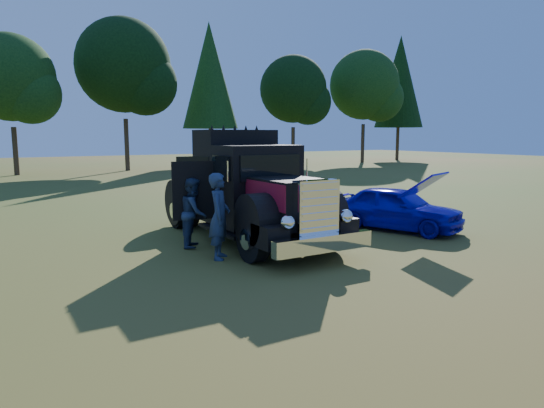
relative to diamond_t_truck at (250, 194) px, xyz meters
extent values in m
plane|color=#2E581A|center=(-0.07, -1.82, -1.28)|extent=(120.00, 120.00, 0.00)
cylinder|color=#2D2116|center=(-4.07, 27.68, 0.43)|extent=(0.36, 0.36, 3.42)
sphere|color=black|center=(-4.07, 27.68, 5.56)|extent=(6.08, 6.08, 6.08)
sphere|color=black|center=(-2.93, 26.92, 4.42)|extent=(4.18, 4.18, 4.18)
cylinder|color=#2D2116|center=(3.93, 28.18, 0.79)|extent=(0.36, 0.36, 4.14)
sphere|color=black|center=(3.93, 28.18, 7.00)|extent=(7.36, 7.36, 7.36)
sphere|color=black|center=(5.31, 27.26, 5.62)|extent=(5.06, 5.06, 5.06)
cylinder|color=#2D2116|center=(11.93, 29.68, 0.97)|extent=(0.36, 0.36, 4.50)
cone|color=black|center=(11.93, 29.68, 6.85)|extent=(5.00, 5.00, 9.38)
cylinder|color=#2D2116|center=(19.93, 28.18, 0.52)|extent=(0.36, 0.36, 3.60)
sphere|color=black|center=(19.93, 28.18, 5.92)|extent=(6.40, 6.40, 6.40)
sphere|color=black|center=(21.13, 27.38, 4.72)|extent=(4.40, 4.40, 4.40)
cylinder|color=#2D2116|center=(27.93, 27.18, 0.70)|extent=(0.36, 0.36, 3.96)
sphere|color=black|center=(27.93, 27.18, 6.64)|extent=(7.04, 7.04, 7.04)
sphere|color=black|center=(29.25, 26.30, 5.32)|extent=(4.84, 4.84, 4.84)
cylinder|color=#2D2116|center=(34.93, 29.18, 1.15)|extent=(0.36, 0.36, 4.86)
cone|color=black|center=(34.93, 29.18, 7.50)|extent=(5.40, 5.40, 10.12)
cylinder|color=black|center=(-1.04, -2.08, -0.73)|extent=(0.32, 1.10, 1.10)
cylinder|color=black|center=(1.06, -2.08, -0.73)|extent=(0.32, 1.10, 1.10)
cylinder|color=black|center=(-1.04, 2.72, -0.73)|extent=(0.32, 1.10, 1.10)
cylinder|color=black|center=(1.06, 2.72, -0.73)|extent=(0.32, 1.10, 1.10)
cylinder|color=black|center=(-0.71, 2.72, -0.73)|extent=(0.32, 1.10, 1.10)
cylinder|color=black|center=(0.73, 2.72, -0.73)|extent=(0.32, 1.10, 1.10)
cube|color=black|center=(0.01, 0.52, -0.66)|extent=(1.60, 6.40, 0.28)
cube|color=white|center=(0.01, -3.33, -0.73)|extent=(2.50, 0.22, 0.36)
cube|color=white|center=(0.01, -3.03, -0.03)|extent=(1.05, 0.30, 1.30)
cube|color=black|center=(0.01, -1.98, 0.02)|extent=(1.35, 1.80, 1.10)
cube|color=maroon|center=(-0.68, -1.98, 0.22)|extent=(0.02, 1.80, 0.60)
cube|color=maroon|center=(0.70, -1.98, 0.22)|extent=(0.02, 1.80, 0.60)
cylinder|color=black|center=(-0.94, -2.08, -0.33)|extent=(0.55, 1.24, 1.24)
cylinder|color=black|center=(0.96, -2.08, -0.33)|extent=(0.55, 1.24, 1.24)
sphere|color=white|center=(-0.77, -3.10, -0.23)|extent=(0.32, 0.32, 0.32)
sphere|color=white|center=(0.79, -3.10, -0.23)|extent=(0.32, 0.32, 0.32)
cube|color=black|center=(0.01, -0.43, 0.27)|extent=(2.05, 1.30, 2.10)
cube|color=black|center=(0.01, -1.10, 0.77)|extent=(1.70, 0.05, 0.65)
cube|color=black|center=(0.01, 0.87, 0.47)|extent=(2.05, 1.30, 2.50)
cube|color=black|center=(0.01, 2.52, -0.33)|extent=(2.00, 2.00, 0.35)
cube|color=black|center=(-1.56, 0.12, 0.17)|extent=(1.09, 0.26, 1.50)
cube|color=#9A3C16|center=(-1.57, 0.17, 0.02)|extent=(0.84, 0.18, 0.75)
imported|color=#1208B9|center=(4.51, -0.97, -0.61)|extent=(2.92, 4.22, 1.33)
cube|color=#1208B9|center=(3.88, -2.55, 0.27)|extent=(1.55, 1.35, 0.67)
imported|color=#1F2349|center=(-1.54, -1.39, -0.28)|extent=(0.80, 0.87, 2.01)
imported|color=#1C1E41|center=(-1.59, 0.06, -0.39)|extent=(1.02, 1.09, 1.79)
camera|label=1|loc=(-6.15, -11.47, 1.58)|focal=32.00mm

